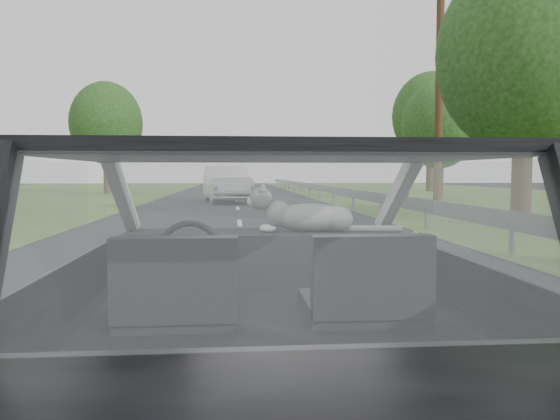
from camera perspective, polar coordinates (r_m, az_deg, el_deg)
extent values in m
cube|color=black|center=(2.65, -1.19, -9.62)|extent=(1.80, 4.00, 1.45)
cube|color=black|center=(3.23, -1.91, -4.88)|extent=(1.58, 0.45, 0.30)
cube|color=black|center=(2.34, -10.65, -7.61)|extent=(0.50, 0.72, 0.42)
cube|color=black|center=(2.39, 8.95, -7.32)|extent=(0.50, 0.72, 0.42)
torus|color=black|center=(2.94, -9.45, -4.45)|extent=(0.36, 0.36, 0.04)
ellipsoid|color=gray|center=(3.19, 3.21, -0.60)|extent=(0.66, 0.25, 0.29)
cube|color=gray|center=(13.36, 14.63, 0.48)|extent=(0.05, 90.00, 0.32)
imported|color=silver|center=(25.36, -5.59, 2.72)|extent=(2.73, 5.33, 1.67)
cube|color=#114821|center=(22.21, 13.20, 3.71)|extent=(0.42, 1.04, 2.63)
cylinder|color=brown|center=(22.12, 16.29, 11.95)|extent=(0.35, 0.35, 9.02)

